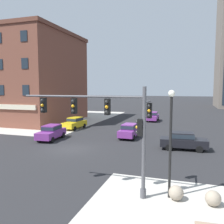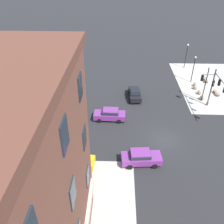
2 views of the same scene
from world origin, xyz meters
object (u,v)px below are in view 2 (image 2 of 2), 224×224
Objects in this scene: street_lamp_mid_sidewalk at (194,66)px; car_cross_westbound at (135,93)px; traffic_signal_main at (216,87)px; car_main_southbound_far at (74,160)px; car_main_southbound_near at (5,110)px; bollard_sphere_curb_c at (196,87)px; bollard_sphere_curb_b at (200,92)px; car_cross_eastbound at (141,157)px; bench_near_signal at (216,93)px; bollard_sphere_curb_a at (202,98)px; street_lamp_corner_far at (187,53)px; bench_mid_block at (206,80)px; bollard_sphere_curb_d at (195,84)px; street_lamp_corner_near at (206,80)px; car_main_northbound_far at (110,114)px.

street_lamp_mid_sidewalk is 1.08× the size of car_cross_westbound.
traffic_signal_main is 22.06m from car_main_southbound_far.
street_lamp_mid_sidewalk is at bearing -67.75° from car_main_southbound_near.
street_lamp_mid_sidewalk is at bearing -39.58° from car_main_southbound_far.
car_main_southbound_far is at bearing 140.42° from street_lamp_mid_sidewalk.
bollard_sphere_curb_c is 11.38m from car_cross_westbound.
car_main_southbound_near is at bearing 103.88° from bollard_sphere_curb_b.
traffic_signal_main reaches higher than car_cross_eastbound.
bench_near_signal is at bearing -82.93° from car_cross_westbound.
traffic_signal_main is 1.66× the size of car_cross_westbound.
bollard_sphere_curb_b is at bearing -81.07° from car_cross_westbound.
car_main_southbound_near is at bearing 64.83° from car_cross_eastbound.
bollard_sphere_curb_c is 26.17m from car_main_southbound_far.
bollard_sphere_curb_a is 0.16× the size of street_lamp_corner_far.
bench_mid_block is 25.16m from car_cross_eastbound.
bollard_sphere_curb_d is at bearing -71.02° from car_main_southbound_near.
bench_near_signal is 13.91m from car_cross_westbound.
traffic_signal_main is at bearing -174.09° from street_lamp_corner_near.
car_cross_eastbound is at bearing 158.57° from street_lamp_corner_far.
bench_near_signal is 1.00× the size of bench_mid_block.
car_main_northbound_far is at bearing 142.90° from street_lamp_corner_far.
car_cross_eastbound reaches higher than bollard_sphere_curb_c.
bollard_sphere_curb_b is 11.16m from car_cross_westbound.
traffic_signal_main is 6.96m from bench_near_signal.
bollard_sphere_curb_c is at bearing -178.41° from street_lamp_mid_sidewalk.
street_lamp_mid_sidewalk is 1.10× the size of car_main_northbound_far.
car_main_southbound_near is 0.98× the size of car_cross_westbound.
street_lamp_mid_sidewalk is 12.70m from car_cross_westbound.
car_main_southbound_near is at bearing 107.25° from bollard_sphere_curb_c.
bollard_sphere_curb_c reaches higher than bench_mid_block.
street_lamp_mid_sidewalk is (4.75, 3.08, 2.78)m from bench_near_signal.
traffic_signal_main is 5.01m from bollard_sphere_curb_a.
car_main_southbound_far is at bearing 132.97° from bollard_sphere_curb_b.
street_lamp_corner_far is at bearing 21.23° from bench_mid_block.
car_cross_eastbound is 1.00× the size of car_cross_westbound.
street_lamp_corner_near is at bearing 179.30° from bollard_sphere_curb_c.
street_lamp_mid_sidewalk is at bearing 2.00° from traffic_signal_main.
bollard_sphere_curb_a is 10.96m from car_cross_westbound.
traffic_signal_main reaches higher than bollard_sphere_curb_b.
bollard_sphere_curb_c is 3.52m from bench_near_signal.
car_main_northbound_far is at bearing 114.33° from bench_near_signal.
car_cross_eastbound reaches higher than bench_mid_block.
bollard_sphere_curb_b is (1.81, -0.07, 0.00)m from bollard_sphere_curb_a.
bollard_sphere_curb_a is 15.93m from car_main_northbound_far.
street_lamp_mid_sidewalk is 32.11m from car_main_southbound_near.
bollard_sphere_curb_a is 0.17× the size of car_cross_westbound.
bollard_sphere_curb_b is at bearing 89.59° from bench_near_signal.
car_main_southbound_far is (-14.88, 18.05, -2.70)m from street_lamp_corner_near.
street_lamp_corner_far reaches higher than bench_mid_block.
bollard_sphere_curb_d is at bearing -179.25° from street_lamp_corner_far.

